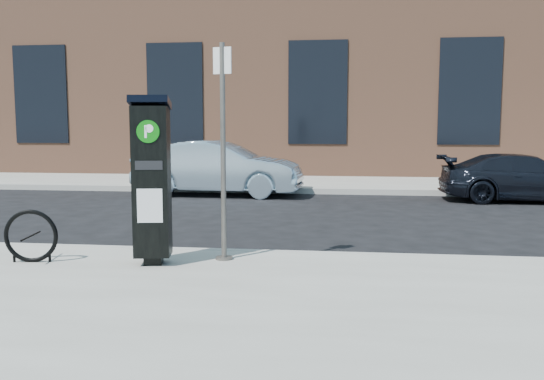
% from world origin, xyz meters
% --- Properties ---
extents(ground, '(120.00, 120.00, 0.00)m').
position_xyz_m(ground, '(0.00, 0.00, 0.00)').
color(ground, black).
rests_on(ground, ground).
extents(sidewalk_far, '(60.00, 12.00, 0.15)m').
position_xyz_m(sidewalk_far, '(0.00, 14.00, 0.07)').
color(sidewalk_far, gray).
rests_on(sidewalk_far, ground).
extents(curb_near, '(60.00, 0.12, 0.16)m').
position_xyz_m(curb_near, '(0.00, -0.02, 0.07)').
color(curb_near, '#9E9B93').
rests_on(curb_near, ground).
extents(curb_far, '(60.00, 0.12, 0.16)m').
position_xyz_m(curb_far, '(0.00, 8.02, 0.07)').
color(curb_far, '#9E9B93').
rests_on(curb_far, ground).
extents(building, '(28.00, 10.05, 8.25)m').
position_xyz_m(building, '(-0.00, 17.00, 4.15)').
color(building, '#8D5940').
rests_on(building, ground).
extents(parking_kiosk, '(0.55, 0.51, 2.11)m').
position_xyz_m(parking_kiosk, '(-1.45, -0.94, 1.23)').
color(parking_kiosk, black).
rests_on(parking_kiosk, sidewalk_near).
extents(sign_pole, '(0.24, 0.22, 2.78)m').
position_xyz_m(sign_pole, '(-0.62, -0.59, 1.53)').
color(sign_pole, '#5B5650').
rests_on(sign_pole, sidewalk_near).
extents(bike_rack, '(0.69, 0.16, 0.69)m').
position_xyz_m(bike_rack, '(-3.03, -1.05, 0.49)').
color(bike_rack, black).
rests_on(bike_rack, sidewalk_near).
extents(car_silver, '(4.54, 1.73, 1.48)m').
position_xyz_m(car_silver, '(-2.44, 7.40, 0.74)').
color(car_silver, '#9DB6C8').
rests_on(car_silver, ground).
extents(car_dark, '(4.09, 1.68, 1.18)m').
position_xyz_m(car_dark, '(5.38, 7.10, 0.59)').
color(car_dark, black).
rests_on(car_dark, ground).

